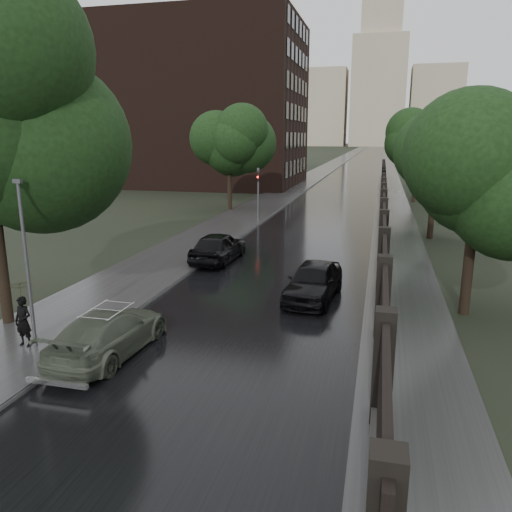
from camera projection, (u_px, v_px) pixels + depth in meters
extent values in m
plane|color=black|center=(187.00, 398.00, 12.24)|extent=(800.00, 800.00, 0.00)
cube|color=black|center=(371.00, 152.00, 191.43)|extent=(8.00, 420.00, 0.02)
cube|color=#2D2D2D|center=(355.00, 152.00, 192.82)|extent=(4.00, 420.00, 0.16)
cube|color=#2D2D2D|center=(386.00, 152.00, 190.13)|extent=(3.00, 420.00, 0.08)
cube|color=#383533|center=(382.00, 210.00, 41.28)|extent=(0.40, 75.00, 0.50)
cube|color=black|center=(383.00, 195.00, 40.99)|extent=(0.15, 75.00, 2.00)
cube|color=black|center=(383.00, 168.00, 76.86)|extent=(0.45, 0.45, 2.70)
cylinder|color=black|center=(229.00, 176.00, 41.72)|extent=(0.36, 0.36, 5.85)
sphere|color=black|center=(229.00, 148.00, 41.17)|extent=(4.25, 4.25, 4.25)
cylinder|color=black|center=(471.00, 239.00, 17.37)|extent=(0.36, 0.36, 5.53)
sphere|color=black|center=(478.00, 175.00, 16.85)|extent=(4.08, 4.08, 4.08)
cylinder|color=black|center=(433.00, 194.00, 30.58)|extent=(0.36, 0.36, 5.53)
sphere|color=black|center=(436.00, 157.00, 30.06)|extent=(4.08, 4.08, 4.08)
cylinder|color=black|center=(415.00, 173.00, 47.55)|extent=(0.36, 0.36, 5.53)
sphere|color=black|center=(417.00, 149.00, 47.03)|extent=(4.08, 4.08, 4.08)
cylinder|color=#59595E|center=(27.00, 270.00, 14.33)|extent=(0.10, 0.10, 5.00)
cube|color=#59595E|center=(17.00, 181.00, 13.73)|extent=(0.25, 0.12, 0.12)
cylinder|color=#59595E|center=(258.00, 202.00, 36.47)|extent=(0.12, 0.12, 3.00)
imported|color=#59595E|center=(258.00, 175.00, 36.00)|extent=(0.16, 0.20, 1.00)
sphere|color=#FF0C0C|center=(258.00, 177.00, 35.89)|extent=(0.14, 0.14, 0.14)
cube|color=black|center=(204.00, 105.00, 63.15)|extent=(24.00, 18.00, 20.00)
cube|color=tan|center=(322.00, 108.00, 297.49)|extent=(28.00, 22.00, 44.00)
cube|color=tan|center=(435.00, 107.00, 282.48)|extent=(28.00, 22.00, 44.00)
cube|color=tan|center=(378.00, 93.00, 288.10)|extent=(30.00, 30.00, 60.00)
cube|color=tan|center=(382.00, 18.00, 278.67)|extent=(22.00, 22.00, 40.00)
imported|color=#4E5746|center=(109.00, 333.00, 14.54)|extent=(2.04, 4.66, 1.33)
imported|color=black|center=(218.00, 247.00, 25.27)|extent=(2.01, 4.61, 1.55)
imported|color=black|center=(314.00, 281.00, 19.42)|extent=(2.17, 4.53, 1.49)
imported|color=black|center=(23.00, 321.00, 14.74)|extent=(0.58, 0.40, 1.52)
imported|color=black|center=(19.00, 282.00, 14.45)|extent=(0.94, 0.96, 0.81)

